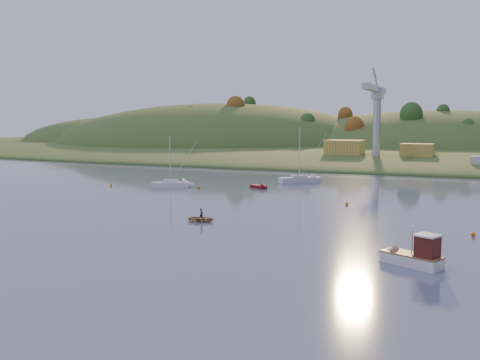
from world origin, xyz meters
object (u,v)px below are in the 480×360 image
at_px(fishing_boat, 407,255).
at_px(canoe, 201,219).
at_px(sailboat_near, 299,179).
at_px(grey_dinghy, 181,181).
at_px(sailboat_far, 170,184).
at_px(red_tender, 261,187).

bearing_deg(fishing_boat, canoe, 2.40).
distance_m(sailboat_near, canoe, 47.06).
distance_m(sailboat_near, grey_dinghy, 24.54).
xyz_separation_m(sailboat_far, canoe, (22.69, -29.32, -0.32)).
distance_m(fishing_boat, red_tender, 55.58).
xyz_separation_m(fishing_boat, grey_dinghy, (-51.25, 48.06, -0.61)).
bearing_deg(canoe, sailboat_far, 29.48).
distance_m(sailboat_far, red_tender, 17.51).
height_order(fishing_boat, canoe, fishing_boat).
xyz_separation_m(sailboat_near, canoe, (2.53, -46.99, -0.40)).
relative_size(sailboat_near, canoe, 3.45).
distance_m(fishing_boat, canoe, 28.24).
bearing_deg(sailboat_far, grey_dinghy, 81.76).
relative_size(fishing_boat, canoe, 1.91).
xyz_separation_m(fishing_boat, red_tender, (-32.16, 45.32, -0.58)).
bearing_deg(grey_dinghy, canoe, -98.12).
bearing_deg(grey_dinghy, sailboat_near, -18.96).
relative_size(fishing_boat, sailboat_near, 0.55).
distance_m(canoe, red_tender, 35.18).
height_order(sailboat_near, sailboat_far, sailboat_near).
bearing_deg(fishing_boat, red_tender, -30.06).
bearing_deg(sailboat_near, fishing_boat, -103.45).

